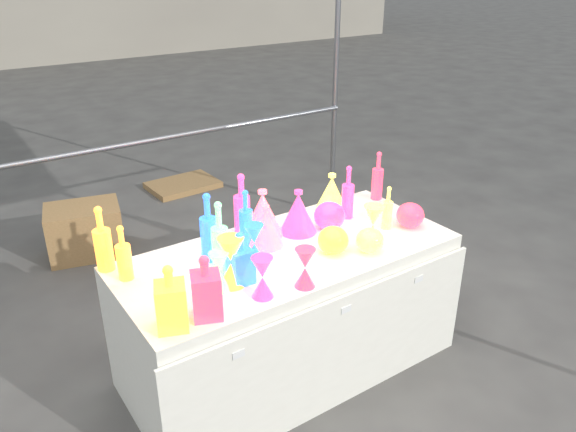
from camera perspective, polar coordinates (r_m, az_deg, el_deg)
ground at (r=3.38m, az=0.00°, el=-14.76°), size 80.00×80.00×0.00m
display_table at (r=3.15m, az=0.10°, el=-9.60°), size 1.84×0.83×0.75m
cardboard_box_closed at (r=4.68m, az=-19.93°, el=-1.40°), size 0.63×0.52×0.40m
cardboard_box_flat at (r=5.85m, az=-10.61°, el=3.13°), size 0.69×0.51×0.06m
bottle_0 at (r=2.86m, az=-18.35°, el=-2.17°), size 0.10×0.10×0.34m
bottle_1 at (r=2.82m, az=-8.09°, el=-1.12°), size 0.09×0.09×0.37m
bottle_3 at (r=3.08m, az=-4.72°, el=1.22°), size 0.10×0.10×0.35m
bottle_5 at (r=2.69m, az=-6.95°, el=-2.23°), size 0.09×0.09×0.38m
bottle_6 at (r=2.76m, az=-16.39°, el=-3.57°), size 0.09×0.09×0.28m
bottle_7 at (r=2.96m, az=-4.30°, el=-0.16°), size 0.09×0.09×0.31m
decanter_0 at (r=2.36m, az=-11.85°, el=-8.07°), size 0.16×0.16×0.30m
decanter_1 at (r=2.40m, az=-8.34°, el=-7.10°), size 0.16×0.16×0.29m
decanter_2 at (r=2.63m, az=-4.85°, el=-4.22°), size 0.11×0.11×0.26m
hourglass_0 at (r=2.61m, az=1.75°, el=-5.30°), size 0.12×0.12×0.20m
hourglass_1 at (r=2.53m, az=-2.61°, el=-6.24°), size 0.12×0.12×0.20m
hourglass_2 at (r=3.01m, az=8.62°, el=-0.91°), size 0.15×0.15×0.22m
hourglass_3 at (r=2.60m, az=-6.96°, el=-5.62°), size 0.12×0.12×0.19m
hourglass_4 at (r=2.62m, az=-5.75°, el=-4.66°), size 0.16×0.16×0.25m
hourglass_5 at (r=2.82m, az=-3.44°, el=-2.78°), size 0.11×0.11×0.20m
globe_0 at (r=2.92m, az=4.60°, el=-2.60°), size 0.20×0.20×0.13m
globe_1 at (r=2.95m, az=8.30°, el=-2.59°), size 0.18×0.18×0.12m
globe_2 at (r=3.26m, az=12.29°, el=-0.05°), size 0.17×0.17×0.13m
globe_3 at (r=3.17m, az=4.23°, el=-0.12°), size 0.22×0.22×0.14m
lampshade_0 at (r=2.97m, az=-2.26°, el=-0.97°), size 0.25×0.25×0.23m
lampshade_1 at (r=3.07m, az=-2.56°, el=0.35°), size 0.29×0.29×0.27m
lampshade_2 at (r=3.11m, az=1.05°, el=0.49°), size 0.26×0.26×0.25m
lampshade_3 at (r=3.36m, az=4.45°, el=2.34°), size 0.25×0.25×0.24m
bottle_9 at (r=3.57m, az=9.10°, el=4.08°), size 0.08×0.08×0.31m
bottle_10 at (r=3.29m, az=6.12°, el=2.45°), size 0.10×0.10×0.32m
bottle_11 at (r=3.19m, az=10.10°, el=0.84°), size 0.07×0.07×0.26m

